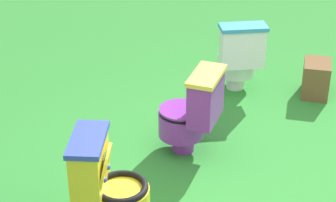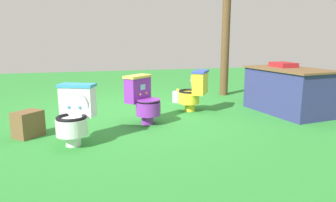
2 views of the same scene
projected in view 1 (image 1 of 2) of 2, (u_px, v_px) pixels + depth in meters
ground at (250, 201)px, 4.29m from camera, size 14.00×14.00×0.00m
toilet_white at (239, 56)px, 5.66m from camera, size 0.61×0.56×0.73m
toilet_purple at (192, 112)px, 4.70m from camera, size 0.64×0.63×0.73m
toilet_yellow at (107, 184)px, 3.84m from camera, size 0.61×0.63×0.73m
small_crate at (316, 78)px, 5.69m from camera, size 0.42×0.42×0.34m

